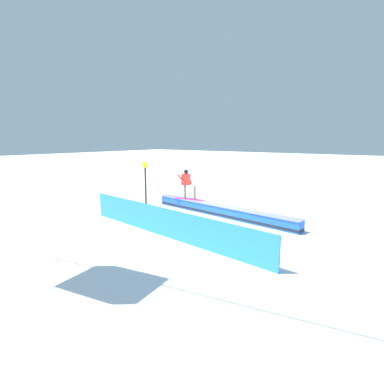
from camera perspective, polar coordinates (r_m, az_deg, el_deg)
The scene contains 5 objects.
ground_plane at distance 14.23m, azimuth 5.30°, elevation -4.40°, with size 120.00×120.00×0.00m, color white.
grind_box at distance 14.18m, azimuth 5.32°, elevation -3.50°, with size 7.65×1.49×0.51m.
snowboarder at distance 15.34m, azimuth -0.90°, elevation 1.66°, with size 1.58×0.58×1.47m.
safety_fence at distance 11.18m, azimuth -4.85°, elevation -5.61°, with size 8.93×0.06×1.04m, color #2C86DF.
trail_marker at distance 16.58m, azimuth -8.50°, elevation 1.80°, with size 0.40×0.10×2.26m.
Camera 1 is at (-7.20, 11.77, 3.49)m, focal length 29.17 mm.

